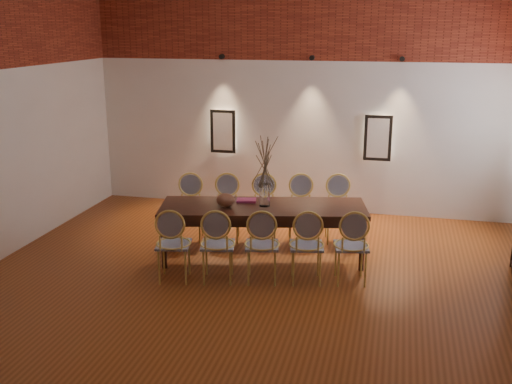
% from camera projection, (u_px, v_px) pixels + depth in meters
% --- Properties ---
extents(floor, '(7.00, 7.00, 0.02)m').
position_uv_depth(floor, '(247.00, 295.00, 7.07)').
color(floor, brown).
rests_on(floor, ground).
extents(wall_back, '(7.00, 0.10, 4.00)m').
position_uv_depth(wall_back, '(300.00, 91.00, 9.85)').
color(wall_back, silver).
rests_on(wall_back, ground).
extents(wall_front, '(7.00, 0.10, 4.00)m').
position_uv_depth(wall_front, '(81.00, 232.00, 3.20)').
color(wall_front, silver).
rests_on(wall_front, ground).
extents(brick_band_back, '(7.00, 0.02, 1.50)m').
position_uv_depth(brick_band_back, '(301.00, 12.00, 9.44)').
color(brick_band_back, maroon).
rests_on(brick_band_back, ground).
extents(niche_left, '(0.36, 0.06, 0.66)m').
position_uv_depth(niche_left, '(223.00, 131.00, 10.24)').
color(niche_left, '#FFEAC6').
rests_on(niche_left, wall_back).
extents(niche_right, '(0.36, 0.06, 0.66)m').
position_uv_depth(niche_right, '(378.00, 138.00, 9.65)').
color(niche_right, '#FFEAC6').
rests_on(niche_right, wall_back).
extents(spot_fixture_left, '(0.08, 0.10, 0.08)m').
position_uv_depth(spot_fixture_left, '(222.00, 57.00, 9.87)').
color(spot_fixture_left, black).
rests_on(spot_fixture_left, wall_back).
extents(spot_fixture_mid, '(0.08, 0.10, 0.08)m').
position_uv_depth(spot_fixture_mid, '(312.00, 58.00, 9.53)').
color(spot_fixture_mid, black).
rests_on(spot_fixture_mid, wall_back).
extents(spot_fixture_right, '(0.08, 0.10, 0.08)m').
position_uv_depth(spot_fixture_right, '(402.00, 59.00, 9.21)').
color(spot_fixture_right, black).
rests_on(spot_fixture_right, wall_back).
extents(dining_table, '(2.84, 1.42, 0.75)m').
position_uv_depth(dining_table, '(263.00, 232.00, 8.03)').
color(dining_table, '#381A10').
rests_on(dining_table, floor).
extents(chair_near_a, '(0.52, 0.52, 0.94)m').
position_uv_depth(chair_near_a, '(174.00, 244.00, 7.34)').
color(chair_near_a, tan).
rests_on(chair_near_a, floor).
extents(chair_near_b, '(0.52, 0.52, 0.94)m').
position_uv_depth(chair_near_b, '(218.00, 244.00, 7.33)').
color(chair_near_b, tan).
rests_on(chair_near_b, floor).
extents(chair_near_c, '(0.52, 0.52, 0.94)m').
position_uv_depth(chair_near_c, '(262.00, 245.00, 7.31)').
color(chair_near_c, tan).
rests_on(chair_near_c, floor).
extents(chair_near_d, '(0.52, 0.52, 0.94)m').
position_uv_depth(chair_near_d, '(306.00, 245.00, 7.30)').
color(chair_near_d, tan).
rests_on(chair_near_d, floor).
extents(chair_near_e, '(0.52, 0.52, 0.94)m').
position_uv_depth(chair_near_e, '(351.00, 246.00, 7.28)').
color(chair_near_e, tan).
rests_on(chair_near_e, floor).
extents(chair_far_a, '(0.52, 0.52, 0.94)m').
position_uv_depth(chair_far_a, '(189.00, 209.00, 8.72)').
color(chair_far_a, tan).
rests_on(chair_far_a, floor).
extents(chair_far_b, '(0.52, 0.52, 0.94)m').
position_uv_depth(chair_far_b, '(227.00, 209.00, 8.70)').
color(chair_far_b, tan).
rests_on(chair_far_b, floor).
extents(chair_far_c, '(0.52, 0.52, 0.94)m').
position_uv_depth(chair_far_c, '(264.00, 210.00, 8.69)').
color(chair_far_c, tan).
rests_on(chair_far_c, floor).
extents(chair_far_d, '(0.52, 0.52, 0.94)m').
position_uv_depth(chair_far_d, '(301.00, 210.00, 8.67)').
color(chair_far_d, tan).
rests_on(chair_far_d, floor).
extents(chair_far_e, '(0.52, 0.52, 0.94)m').
position_uv_depth(chair_far_e, '(339.00, 210.00, 8.66)').
color(chair_far_e, tan).
rests_on(chair_far_e, floor).
extents(vase, '(0.14, 0.14, 0.30)m').
position_uv_depth(vase, '(265.00, 195.00, 7.88)').
color(vase, silver).
rests_on(vase, dining_table).
extents(dried_branches, '(0.50, 0.50, 0.70)m').
position_uv_depth(dried_branches, '(265.00, 162.00, 7.76)').
color(dried_branches, '#4A3D2A').
rests_on(dried_branches, vase).
extents(bowl, '(0.24, 0.24, 0.18)m').
position_uv_depth(bowl, '(226.00, 200.00, 7.86)').
color(bowl, brown).
rests_on(bowl, dining_table).
extents(book, '(0.29, 0.23, 0.03)m').
position_uv_depth(book, '(246.00, 200.00, 8.11)').
color(book, '#932956').
rests_on(book, dining_table).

